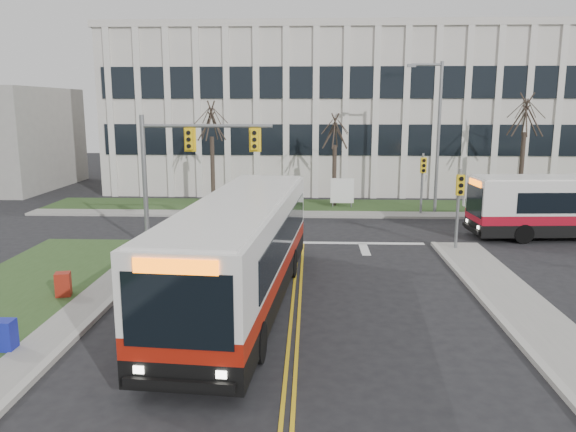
{
  "coord_description": "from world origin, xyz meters",
  "views": [
    {
      "loc": [
        0.47,
        -18.54,
        6.62
      ],
      "look_at": [
        -0.49,
        4.84,
        2.0
      ],
      "focal_mm": 35.0,
      "sensor_mm": 36.0,
      "label": 1
    }
  ],
  "objects_px": {
    "streetlight": "(436,129)",
    "directory_sign": "(342,191)",
    "newspaper_box_blue": "(5,337)",
    "newspaper_box_red": "(63,286)",
    "bus_main": "(241,254)"
  },
  "relations": [
    {
      "from": "streetlight",
      "to": "newspaper_box_red",
      "type": "bearing_deg",
      "value": -134.37
    },
    {
      "from": "newspaper_box_blue",
      "to": "newspaper_box_red",
      "type": "height_order",
      "value": "same"
    },
    {
      "from": "directory_sign",
      "to": "newspaper_box_blue",
      "type": "bearing_deg",
      "value": -114.84
    },
    {
      "from": "bus_main",
      "to": "directory_sign",
      "type": "bearing_deg",
      "value": 81.28
    },
    {
      "from": "newspaper_box_red",
      "to": "newspaper_box_blue",
      "type": "bearing_deg",
      "value": -100.37
    },
    {
      "from": "streetlight",
      "to": "newspaper_box_red",
      "type": "relative_size",
      "value": 9.68
    },
    {
      "from": "bus_main",
      "to": "newspaper_box_blue",
      "type": "relative_size",
      "value": 13.96
    },
    {
      "from": "streetlight",
      "to": "newspaper_box_blue",
      "type": "xyz_separation_m",
      "value": [
        -15.78,
        -20.84,
        -4.72
      ]
    },
    {
      "from": "streetlight",
      "to": "directory_sign",
      "type": "bearing_deg",
      "value": 166.77
    },
    {
      "from": "directory_sign",
      "to": "bus_main",
      "type": "distance_m",
      "value": 18.61
    },
    {
      "from": "streetlight",
      "to": "directory_sign",
      "type": "xyz_separation_m",
      "value": [
        -5.53,
        1.3,
        -4.02
      ]
    },
    {
      "from": "directory_sign",
      "to": "bus_main",
      "type": "height_order",
      "value": "bus_main"
    },
    {
      "from": "streetlight",
      "to": "directory_sign",
      "type": "relative_size",
      "value": 4.6
    },
    {
      "from": "newspaper_box_blue",
      "to": "streetlight",
      "type": "bearing_deg",
      "value": 53.11
    },
    {
      "from": "streetlight",
      "to": "newspaper_box_red",
      "type": "distance_m",
      "value": 23.53
    }
  ]
}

